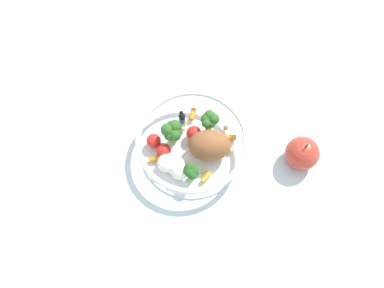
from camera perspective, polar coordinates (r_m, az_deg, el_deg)
ground_plane at (r=0.82m, az=1.13°, el=-0.61°), size 2.40×2.40×0.00m
food_container at (r=0.79m, az=-0.12°, el=-0.32°), size 0.21×0.21×0.07m
loose_apple at (r=0.81m, az=14.86°, el=-1.25°), size 0.06×0.06×0.08m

